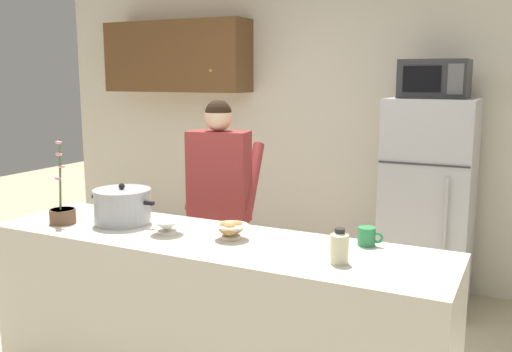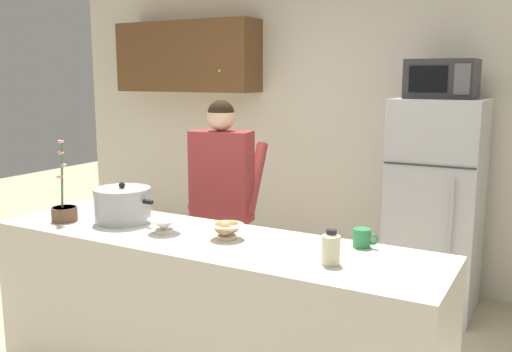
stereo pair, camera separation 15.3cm
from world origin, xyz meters
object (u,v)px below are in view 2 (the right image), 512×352
at_px(refrigerator, 435,206).
at_px(person_near_pot, 222,189).
at_px(coffee_mug, 362,238).
at_px(cooking_pot, 123,205).
at_px(microwave, 442,79).
at_px(bread_bowl, 227,229).
at_px(potted_orchid, 64,210).
at_px(empty_bowl, 164,225).
at_px(bottle_near_edge, 331,247).

height_order(refrigerator, person_near_pot, person_near_pot).
bearing_deg(coffee_mug, refrigerator, 88.51).
bearing_deg(coffee_mug, cooking_pot, -171.87).
xyz_separation_m(cooking_pot, coffee_mug, (1.41, 0.20, -0.05)).
height_order(microwave, bread_bowl, microwave).
distance_m(refrigerator, bread_bowl, 1.96).
bearing_deg(person_near_pot, cooking_pot, -107.19).
height_order(refrigerator, bread_bowl, refrigerator).
xyz_separation_m(bread_bowl, potted_orchid, (-1.05, -0.15, 0.02)).
bearing_deg(empty_bowl, microwave, 59.91).
bearing_deg(bread_bowl, cooking_pot, 179.06).
xyz_separation_m(coffee_mug, bottle_near_edge, (-0.04, -0.33, 0.03)).
relative_size(cooking_pot, coffee_mug, 3.41).
bearing_deg(person_near_pot, microwave, 40.58).
relative_size(cooking_pot, bottle_near_edge, 2.70).
bearing_deg(coffee_mug, bread_bowl, -162.49).
distance_m(refrigerator, person_near_pot, 1.63).
relative_size(refrigerator, bottle_near_edge, 9.76).
relative_size(refrigerator, potted_orchid, 3.24).
height_order(coffee_mug, bread_bowl, bread_bowl).
xyz_separation_m(bottle_near_edge, potted_orchid, (-1.68, -0.03, -0.01)).
bearing_deg(empty_bowl, refrigerator, 60.20).
distance_m(coffee_mug, empty_bowl, 1.08).
relative_size(person_near_pot, potted_orchid, 3.25).
bearing_deg(coffee_mug, microwave, 88.49).
height_order(refrigerator, cooking_pot, refrigerator).
relative_size(refrigerator, empty_bowl, 8.87).
bearing_deg(empty_bowl, potted_orchid, -173.20).
distance_m(refrigerator, empty_bowl, 2.18).
distance_m(refrigerator, coffee_mug, 1.61).
relative_size(refrigerator, coffee_mug, 12.32).
height_order(refrigerator, coffee_mug, refrigerator).
distance_m(cooking_pot, empty_bowl, 0.38).
relative_size(refrigerator, bread_bowl, 8.77).
relative_size(person_near_pot, cooking_pot, 3.62).
xyz_separation_m(bread_bowl, bottle_near_edge, (0.63, -0.11, 0.03)).
height_order(cooking_pot, empty_bowl, cooking_pot).
bearing_deg(microwave, potted_orchid, -132.19).
bearing_deg(potted_orchid, refrigerator, 48.13).
bearing_deg(bottle_near_edge, cooking_pot, 174.71).
bearing_deg(microwave, person_near_pot, -139.42).
bearing_deg(person_near_pot, potted_orchid, -121.10).
xyz_separation_m(coffee_mug, potted_orchid, (-1.72, -0.36, 0.02)).
height_order(microwave, empty_bowl, microwave).
distance_m(microwave, bread_bowl, 2.09).
bearing_deg(person_near_pot, bottle_near_edge, -37.31).
relative_size(bread_bowl, empty_bowl, 1.01).
bearing_deg(bottle_near_edge, empty_bowl, 177.29).
distance_m(person_near_pot, empty_bowl, 0.83).
xyz_separation_m(empty_bowl, potted_orchid, (-0.68, -0.08, 0.02)).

